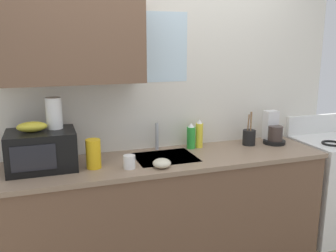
# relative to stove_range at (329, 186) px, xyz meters

# --- Properties ---
(kitchen_wall_assembly) EXTENTS (3.26, 0.42, 2.50)m
(kitchen_wall_assembly) POSITION_rel_stove_range_xyz_m (-1.72, 0.30, 0.90)
(kitchen_wall_assembly) COLOR silver
(kitchen_wall_assembly) RESTS_ON ground
(counter_unit) EXTENTS (2.49, 0.63, 0.90)m
(counter_unit) POSITION_rel_stove_range_xyz_m (-1.59, -0.00, 0.00)
(counter_unit) COLOR brown
(counter_unit) RESTS_ON ground
(sink_faucet) EXTENTS (0.03, 0.03, 0.23)m
(sink_faucet) POSITION_rel_stove_range_xyz_m (-1.60, 0.24, 0.56)
(sink_faucet) COLOR #B2B5BA
(sink_faucet) RESTS_ON counter_unit
(stove_range) EXTENTS (0.60, 0.60, 1.08)m
(stove_range) POSITION_rel_stove_range_xyz_m (0.00, 0.00, 0.00)
(stove_range) COLOR white
(stove_range) RESTS_ON ground
(microwave) EXTENTS (0.46, 0.35, 0.27)m
(microwave) POSITION_rel_stove_range_xyz_m (-2.50, 0.04, 0.58)
(microwave) COLOR black
(microwave) RESTS_ON counter_unit
(banana_bunch) EXTENTS (0.20, 0.11, 0.07)m
(banana_bunch) POSITION_rel_stove_range_xyz_m (-2.55, 0.05, 0.75)
(banana_bunch) COLOR gold
(banana_bunch) RESTS_ON microwave
(paper_towel_roll) EXTENTS (0.11, 0.11, 0.22)m
(paper_towel_roll) POSITION_rel_stove_range_xyz_m (-2.40, 0.10, 0.82)
(paper_towel_roll) COLOR white
(paper_towel_roll) RESTS_ON microwave
(coffee_maker) EXTENTS (0.19, 0.21, 0.28)m
(coffee_maker) POSITION_rel_stove_range_xyz_m (-0.58, 0.10, 0.55)
(coffee_maker) COLOR black
(coffee_maker) RESTS_ON counter_unit
(dish_soap_bottle_green) EXTENTS (0.07, 0.07, 0.22)m
(dish_soap_bottle_green) POSITION_rel_stove_range_xyz_m (-1.32, 0.18, 0.54)
(dish_soap_bottle_green) COLOR green
(dish_soap_bottle_green) RESTS_ON counter_unit
(dish_soap_bottle_yellow) EXTENTS (0.06, 0.06, 0.24)m
(dish_soap_bottle_yellow) POSITION_rel_stove_range_xyz_m (-1.25, 0.19, 0.56)
(dish_soap_bottle_yellow) COLOR yellow
(dish_soap_bottle_yellow) RESTS_ON counter_unit
(cereal_canister) EXTENTS (0.10, 0.10, 0.21)m
(cereal_canister) POSITION_rel_stove_range_xyz_m (-2.16, -0.05, 0.55)
(cereal_canister) COLOR gold
(cereal_canister) RESTS_ON counter_unit
(mug_white) EXTENTS (0.08, 0.08, 0.09)m
(mug_white) POSITION_rel_stove_range_xyz_m (-1.92, -0.14, 0.49)
(mug_white) COLOR white
(mug_white) RESTS_ON counter_unit
(utensil_crock) EXTENTS (0.11, 0.11, 0.29)m
(utensil_crock) POSITION_rel_stove_range_xyz_m (-0.81, 0.12, 0.51)
(utensil_crock) COLOR black
(utensil_crock) RESTS_ON counter_unit
(small_bowl) EXTENTS (0.13, 0.13, 0.06)m
(small_bowl) POSITION_rel_stove_range_xyz_m (-1.70, -0.20, 0.47)
(small_bowl) COLOR beige
(small_bowl) RESTS_ON counter_unit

